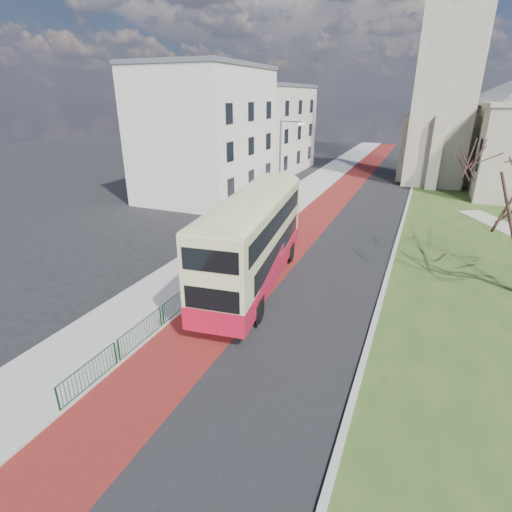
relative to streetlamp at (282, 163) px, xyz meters
The scene contains 12 objects.
ground 19.08m from the streetlamp, 76.42° to the right, with size 160.00×160.00×0.00m, color black.
road_carriageway 7.70m from the streetlamp, 18.88° to the left, with size 9.00×120.00×0.01m, color black.
bus_lane 5.91m from the streetlamp, 32.43° to the left, with size 3.40×120.00×0.01m, color #591414.
pavement_west 5.00m from the streetlamp, 108.07° to the left, with size 4.00×120.00×0.12m, color gray.
kerb_west 5.13m from the streetlamp, 56.03° to the left, with size 0.25×120.00×0.13m, color #999993.
kerb_east 12.07m from the streetlamp, 20.95° to the left, with size 0.25×80.00×0.13m, color #999993.
pedestrian_railing 14.64m from the streetlamp, 84.30° to the right, with size 0.07×24.00×1.12m.
gothic_church 27.55m from the streetlamp, 49.79° to the left, with size 16.38×18.00×40.00m.
street_block_near 10.62m from the streetlamp, 157.49° to the left, with size 10.30×14.30×13.00m.
street_block_far 22.24m from the streetlamp, 115.76° to the left, with size 10.30×16.30×11.50m.
streetlamp is the anchor object (origin of this frame).
bus 14.89m from the streetlamp, 76.24° to the right, with size 4.38×12.54×5.13m.
Camera 1 is at (7.31, -15.14, 10.08)m, focal length 28.00 mm.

